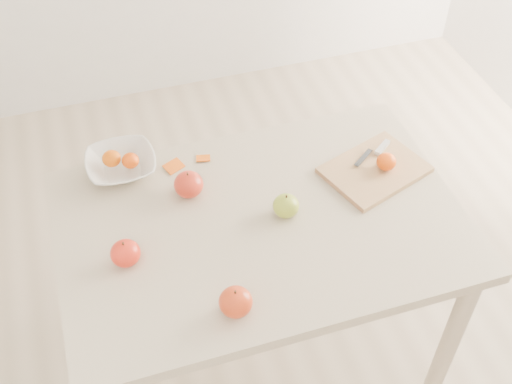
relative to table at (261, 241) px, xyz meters
name	(u,v)px	position (x,y,z in m)	size (l,w,h in m)	color
ground	(260,351)	(0.00, 0.00, -0.65)	(3.50, 3.50, 0.00)	#C6B293
table	(261,241)	(0.00, 0.00, 0.00)	(1.20, 0.80, 0.75)	#C5B295
cutting_board	(375,170)	(0.41, 0.09, 0.11)	(0.31, 0.23, 0.02)	tan
board_tangerine	(386,162)	(0.44, 0.08, 0.14)	(0.06, 0.06, 0.05)	#E85108
fruit_bowl	(121,165)	(-0.36, 0.33, 0.13)	(0.22, 0.22, 0.05)	white
bowl_tangerine_near	(112,158)	(-0.38, 0.34, 0.15)	(0.06, 0.06, 0.05)	#E45408
bowl_tangerine_far	(130,161)	(-0.33, 0.32, 0.15)	(0.05, 0.05, 0.05)	#E15207
orange_peel_a	(174,167)	(-0.20, 0.30, 0.10)	(0.06, 0.04, 0.00)	#E15B0F
orange_peel_b	(203,159)	(-0.10, 0.31, 0.10)	(0.04, 0.04, 0.00)	orange
paring_knife	(379,149)	(0.45, 0.16, 0.12)	(0.16, 0.09, 0.01)	silver
apple_green	(286,206)	(0.08, 0.00, 0.13)	(0.08, 0.08, 0.07)	olive
apple_red_b	(125,253)	(-0.41, -0.04, 0.14)	(0.08, 0.08, 0.08)	#A60713
apple_red_c	(236,302)	(-0.16, -0.28, 0.14)	(0.09, 0.09, 0.08)	#A41815
apple_red_a	(189,184)	(-0.18, 0.17, 0.14)	(0.09, 0.09, 0.08)	maroon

